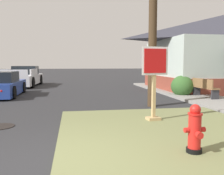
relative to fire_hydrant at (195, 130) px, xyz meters
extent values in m
plane|color=#2B2B2D|center=(-2.50, -0.06, -0.49)|extent=(160.00, 160.00, 0.00)
cube|color=olive|center=(0.08, 1.53, -0.45)|extent=(5.02, 5.26, 0.08)
cube|color=gray|center=(3.79, 5.95, -0.43)|extent=(2.20, 17.70, 0.12)
cylinder|color=black|center=(0.00, 0.00, -0.37)|extent=(0.28, 0.28, 0.08)
cylinder|color=red|center=(0.00, 0.00, -0.03)|extent=(0.22, 0.22, 0.60)
cylinder|color=red|center=(0.00, 0.00, 0.29)|extent=(0.25, 0.25, 0.03)
sphere|color=red|center=(0.00, 0.00, 0.36)|extent=(0.19, 0.19, 0.19)
cube|color=red|center=(0.00, 0.00, 0.43)|extent=(0.04, 0.04, 0.04)
cylinder|color=red|center=(-0.15, 0.00, 0.00)|extent=(0.08, 0.09, 0.09)
cylinder|color=red|center=(0.15, 0.00, 0.00)|extent=(0.08, 0.09, 0.09)
cylinder|color=red|center=(0.00, -0.16, -0.05)|extent=(0.12, 0.09, 0.12)
cube|color=tan|center=(0.11, 2.53, 0.57)|extent=(0.10, 0.10, 1.96)
cube|color=tan|center=(0.11, 2.53, -0.37)|extent=(0.39, 0.33, 0.08)
cube|color=white|center=(0.12, 2.48, 1.24)|extent=(0.76, 0.12, 0.77)
cube|color=red|center=(0.12, 2.46, 1.24)|extent=(0.65, 0.10, 0.65)
cylinder|color=black|center=(-3.99, 2.74, -0.48)|extent=(0.70, 0.70, 0.02)
cube|color=#233D93|center=(-5.71, 9.24, -0.08)|extent=(1.83, 4.13, 0.64)
cube|color=black|center=(-5.71, 9.03, 0.48)|extent=(1.55, 1.91, 0.56)
cylinder|color=black|center=(-4.90, 10.53, -0.18)|extent=(0.23, 0.62, 0.62)
cylinder|color=black|center=(-4.86, 7.98, -0.18)|extent=(0.23, 0.62, 0.62)
sphere|color=white|center=(-6.27, 11.23, -0.02)|extent=(0.14, 0.14, 0.14)
sphere|color=white|center=(-5.21, 11.25, -0.02)|extent=(0.14, 0.14, 0.14)
sphere|color=red|center=(-5.15, 7.23, -0.02)|extent=(0.12, 0.12, 0.12)
cube|color=silver|center=(-5.67, 14.85, 0.01)|extent=(2.22, 5.24, 0.68)
cube|color=black|center=(-5.64, 15.57, 0.65)|extent=(1.80, 1.42, 0.68)
cube|color=silver|center=(-6.65, 14.00, 0.57)|extent=(0.20, 2.17, 0.44)
cube|color=silver|center=(-4.78, 13.91, 0.57)|extent=(0.20, 2.17, 0.44)
cube|color=silver|center=(-5.79, 12.33, 0.57)|extent=(1.78, 0.19, 0.44)
cylinder|color=black|center=(-6.52, 16.44, -0.11)|extent=(0.30, 0.77, 0.76)
cylinder|color=black|center=(-4.67, 16.35, -0.11)|extent=(0.30, 0.77, 0.76)
cylinder|color=black|center=(-6.67, 13.35, -0.11)|extent=(0.30, 0.77, 0.76)
cylinder|color=black|center=(-4.82, 13.26, -0.11)|extent=(0.30, 0.77, 0.76)
cube|color=brown|center=(3.92, 6.37, 0.07)|extent=(0.46, 1.64, 0.06)
cube|color=brown|center=(3.74, 6.36, 0.29)|extent=(0.11, 1.63, 0.38)
cube|color=#2D2D33|center=(3.95, 5.63, -0.16)|extent=(0.36, 0.07, 0.41)
cube|color=#2D2D33|center=(3.89, 7.10, -0.16)|extent=(0.36, 0.07, 0.41)
ellipsoid|color=#345D29|center=(3.32, 7.50, 0.05)|extent=(1.12, 1.12, 1.06)
camera|label=1|loc=(-2.11, -3.88, 1.16)|focal=38.99mm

